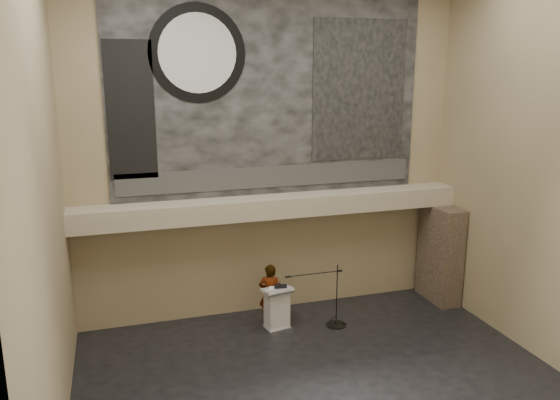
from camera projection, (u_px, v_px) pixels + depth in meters
name	position (u px, v px, depth m)	size (l,w,h in m)	color
floor	(326.00, 386.00, 11.20)	(10.00, 10.00, 0.00)	black
wall_back	(271.00, 153.00, 13.93)	(10.00, 0.02, 8.50)	#8D7B59
wall_front	(459.00, 248.00, 6.50)	(10.00, 0.02, 8.50)	#8D7B59
wall_left	(43.00, 202.00, 8.78)	(0.02, 8.00, 8.50)	#8D7B59
wall_right	(547.00, 169.00, 11.66)	(0.02, 8.00, 8.50)	#8D7B59
soffit	(275.00, 206.00, 13.86)	(10.00, 0.80, 0.50)	tan
sprinkler_left	(214.00, 222.00, 13.42)	(0.04, 0.04, 0.06)	#B2893D
sprinkler_right	(345.00, 212.00, 14.43)	(0.04, 0.04, 0.06)	#B2893D
banner	(271.00, 96.00, 13.57)	(8.00, 0.05, 5.00)	black
banner_text_strip	(272.00, 177.00, 14.01)	(7.76, 0.02, 0.55)	#2F2F2F
banner_clock_rim	(198.00, 53.00, 12.78)	(2.30, 2.30, 0.02)	black
banner_clock_face	(198.00, 53.00, 12.76)	(1.84, 1.84, 0.02)	silver
banner_building_print	(360.00, 91.00, 14.20)	(2.60, 0.02, 3.60)	black
banner_brick_print	(131.00, 111.00, 12.62)	(1.10, 0.02, 3.20)	black
stone_pier	(440.00, 254.00, 15.16)	(0.60, 1.40, 2.70)	#3F3227
lectern	(277.00, 309.00, 13.53)	(0.78, 0.62, 1.13)	silver
binder	(281.00, 286.00, 13.45)	(0.31, 0.25, 0.04)	black
papers	(273.00, 289.00, 13.36)	(0.21, 0.29, 0.01)	white
speaker_person	(270.00, 295.00, 13.76)	(0.58, 0.38, 1.60)	silver
mic_stand	(334.00, 316.00, 13.80)	(1.62, 0.52, 1.62)	black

